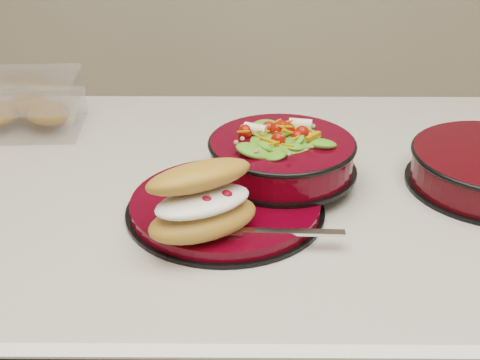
{
  "coord_description": "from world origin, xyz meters",
  "views": [
    {
      "loc": [
        0.09,
        -0.87,
        1.36
      ],
      "look_at": [
        0.09,
        -0.06,
        0.94
      ],
      "focal_mm": 50.0,
      "sensor_mm": 36.0,
      "label": 1
    }
  ],
  "objects_px": {
    "salad_bowl": "(282,150)",
    "fork": "(272,232)",
    "croissant": "(203,201)",
    "pastry_box": "(22,105)",
    "dinner_plate": "(226,206)"
  },
  "relations": [
    {
      "from": "dinner_plate",
      "to": "pastry_box",
      "type": "xyz_separation_m",
      "value": [
        -0.36,
        0.29,
        0.03
      ]
    },
    {
      "from": "croissant",
      "to": "fork",
      "type": "bearing_deg",
      "value": -33.96
    },
    {
      "from": "pastry_box",
      "to": "croissant",
      "type": "bearing_deg",
      "value": -51.14
    },
    {
      "from": "croissant",
      "to": "salad_bowl",
      "type": "bearing_deg",
      "value": 27.1
    },
    {
      "from": "fork",
      "to": "croissant",
      "type": "bearing_deg",
      "value": 88.46
    },
    {
      "from": "fork",
      "to": "pastry_box",
      "type": "height_order",
      "value": "pastry_box"
    },
    {
      "from": "salad_bowl",
      "to": "fork",
      "type": "height_order",
      "value": "salad_bowl"
    },
    {
      "from": "dinner_plate",
      "to": "croissant",
      "type": "relative_size",
      "value": 1.65
    },
    {
      "from": "fork",
      "to": "pastry_box",
      "type": "xyz_separation_m",
      "value": [
        -0.42,
        0.37,
        0.02
      ]
    },
    {
      "from": "fork",
      "to": "pastry_box",
      "type": "distance_m",
      "value": 0.56
    },
    {
      "from": "salad_bowl",
      "to": "croissant",
      "type": "bearing_deg",
      "value": -122.5
    },
    {
      "from": "salad_bowl",
      "to": "dinner_plate",
      "type": "bearing_deg",
      "value": -132.68
    },
    {
      "from": "croissant",
      "to": "fork",
      "type": "xyz_separation_m",
      "value": [
        0.09,
        -0.01,
        -0.04
      ]
    },
    {
      "from": "salad_bowl",
      "to": "pastry_box",
      "type": "bearing_deg",
      "value": 154.95
    },
    {
      "from": "pastry_box",
      "to": "fork",
      "type": "bearing_deg",
      "value": -45.08
    }
  ]
}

